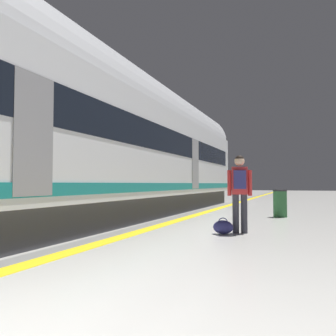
{
  "coord_description": "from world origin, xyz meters",
  "views": [
    {
      "loc": [
        2.6,
        0.31,
        1.1
      ],
      "look_at": [
        0.13,
        6.83,
        1.41
      ],
      "focal_mm": 37.99,
      "sensor_mm": 36.0,
      "label": 1
    }
  ],
  "objects_px": {
    "high_speed_train": "(97,135)",
    "passenger_near": "(240,187)",
    "waste_bin": "(280,203)",
    "duffel_bag_near": "(223,227)"
  },
  "relations": [
    {
      "from": "passenger_near",
      "to": "high_speed_train",
      "type": "bearing_deg",
      "value": 169.26
    },
    {
      "from": "duffel_bag_near",
      "to": "waste_bin",
      "type": "height_order",
      "value": "waste_bin"
    },
    {
      "from": "high_speed_train",
      "to": "duffel_bag_near",
      "type": "xyz_separation_m",
      "value": [
        3.89,
        -1.07,
        -2.35
      ]
    },
    {
      "from": "duffel_bag_near",
      "to": "waste_bin",
      "type": "bearing_deg",
      "value": 78.49
    },
    {
      "from": "high_speed_train",
      "to": "passenger_near",
      "type": "height_order",
      "value": "high_speed_train"
    },
    {
      "from": "passenger_near",
      "to": "duffel_bag_near",
      "type": "distance_m",
      "value": 0.98
    },
    {
      "from": "waste_bin",
      "to": "high_speed_train",
      "type": "bearing_deg",
      "value": -143.97
    },
    {
      "from": "passenger_near",
      "to": "waste_bin",
      "type": "height_order",
      "value": "passenger_near"
    },
    {
      "from": "high_speed_train",
      "to": "passenger_near",
      "type": "bearing_deg",
      "value": -10.74
    },
    {
      "from": "high_speed_train",
      "to": "waste_bin",
      "type": "xyz_separation_m",
      "value": [
        4.82,
        3.51,
        -2.04
      ]
    }
  ]
}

